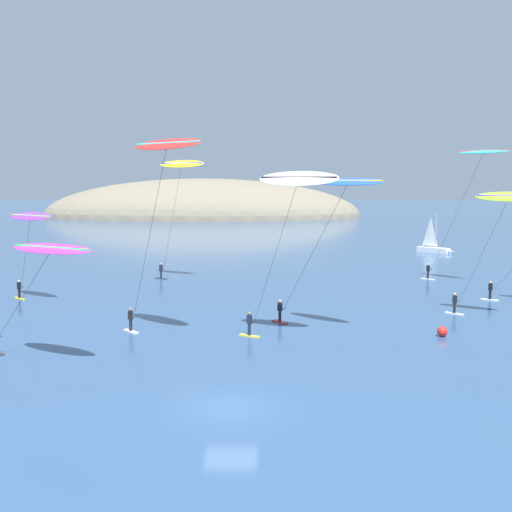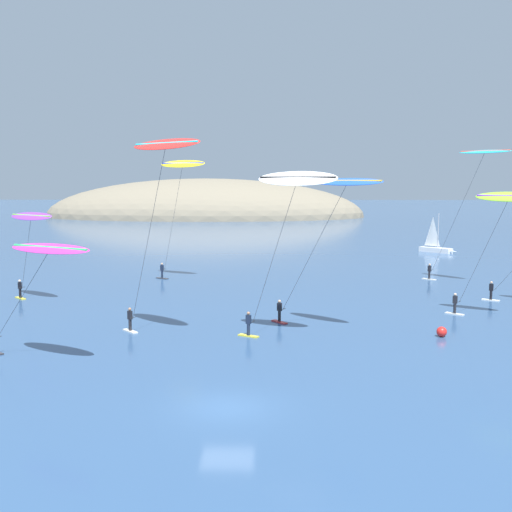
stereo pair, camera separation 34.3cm
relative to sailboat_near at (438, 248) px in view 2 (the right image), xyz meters
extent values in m
plane|color=#2D4C75|center=(-26.46, -64.31, -0.64)|extent=(600.00, 600.00, 0.00)
ellipsoid|color=#7A705B|center=(-32.42, 86.45, -0.64)|extent=(54.92, 28.64, 19.00)
ellipsoid|color=slate|center=(-51.93, 91.42, -0.64)|extent=(71.85, 31.41, 12.08)
ellipsoid|color=#7A705B|center=(-42.75, 87.83, -0.64)|extent=(89.78, 44.54, 21.55)
cube|color=white|center=(-0.21, 0.22, -0.29)|extent=(4.37, 4.40, 0.70)
cone|color=white|center=(1.47, -1.49, -0.29)|extent=(1.99, 2.00, 0.67)
cylinder|color=#B2B2B7|center=(0.00, 0.00, 2.56)|extent=(0.12, 0.12, 5.00)
pyramid|color=white|center=(-0.64, 0.64, 2.38)|extent=(1.32, 1.34, 4.25)
cylinder|color=#A5A5AD|center=(-0.64, 0.64, 0.31)|extent=(1.32, 1.34, 0.08)
cube|color=silver|center=(-9.84, -43.11, -0.60)|extent=(1.38, 1.31, 0.08)
cylinder|color=black|center=(-9.84, -43.11, -0.16)|extent=(0.22, 0.22, 0.80)
cube|color=black|center=(-9.84, -43.11, 0.54)|extent=(0.39, 0.35, 0.60)
sphere|color=beige|center=(-9.84, -43.11, 0.96)|extent=(0.22, 0.22, 0.22)
cylinder|color=black|center=(-9.54, -43.28, 0.42)|extent=(0.32, 0.49, 0.04)
ellipsoid|color=#8CD12D|center=(-6.66, -44.99, 8.68)|extent=(4.73, 3.38, 0.87)
cylinder|color=#722DD1|center=(-6.66, -44.99, 8.73)|extent=(4.09, 2.52, 0.16)
cylinder|color=#333338|center=(-8.10, -44.14, 4.50)|extent=(2.91, 1.74, 8.17)
ellipsoid|color=#D62D9E|center=(-36.92, -57.50, 6.10)|extent=(5.92, 4.01, 0.60)
cylinder|color=#28D160|center=(-36.92, -57.50, 6.15)|extent=(5.08, 2.79, 0.16)
cylinder|color=#333338|center=(-39.00, -56.40, 3.21)|extent=(4.19, 2.23, 5.59)
cube|color=yellow|center=(-46.80, -37.15, -0.60)|extent=(1.33, 1.35, 0.08)
cylinder|color=black|center=(-46.80, -37.15, -0.16)|extent=(0.22, 0.22, 0.80)
cube|color=black|center=(-46.80, -37.15, 0.54)|extent=(0.39, 0.36, 0.60)
sphere|color=beige|center=(-46.80, -37.15, 0.96)|extent=(0.22, 0.22, 0.22)
cylinder|color=black|center=(-46.51, -37.35, 0.42)|extent=(0.35, 0.47, 0.04)
ellipsoid|color=purple|center=(-45.06, -38.40, 6.81)|extent=(5.33, 4.33, 0.79)
cylinder|color=#7ACC42|center=(-45.06, -38.40, 6.86)|extent=(4.45, 3.25, 0.16)
cylinder|color=#333338|center=(-45.78, -37.87, 3.56)|extent=(1.49, 1.08, 6.29)
cube|color=silver|center=(-34.26, -49.40, -0.60)|extent=(1.29, 1.39, 0.08)
cylinder|color=black|center=(-34.26, -49.40, -0.16)|extent=(0.22, 0.22, 0.80)
cube|color=black|center=(-34.26, -49.40, 0.54)|extent=(0.39, 0.37, 0.60)
sphere|color=#9E7051|center=(-34.26, -49.40, 0.96)|extent=(0.22, 0.22, 0.22)
cylinder|color=black|center=(-33.99, -49.62, 0.42)|extent=(0.38, 0.45, 0.04)
ellipsoid|color=red|center=(-31.13, -51.94, 12.20)|extent=(5.70, 5.03, 0.93)
cylinder|color=#23D6DB|center=(-31.13, -51.94, 12.25)|extent=(4.61, 3.79, 0.16)
cylinder|color=#333338|center=(-32.56, -50.78, 6.26)|extent=(2.88, 2.35, 11.69)
cube|color=silver|center=(-4.98, -37.19, -0.60)|extent=(1.48, 1.15, 0.08)
cylinder|color=black|center=(-4.98, -37.19, -0.16)|extent=(0.22, 0.22, 0.80)
cube|color=black|center=(-4.98, -37.19, 0.54)|extent=(0.39, 0.35, 0.60)
sphere|color=tan|center=(-4.98, -37.19, 0.96)|extent=(0.22, 0.22, 0.22)
cylinder|color=black|center=(-4.68, -37.37, 0.42)|extent=(0.32, 0.49, 0.04)
cube|color=yellow|center=(-25.92, -50.60, -0.60)|extent=(1.49, 1.12, 0.08)
cylinder|color=#192338|center=(-25.92, -50.60, -0.16)|extent=(0.22, 0.22, 0.80)
cube|color=#192338|center=(-25.92, -50.60, 0.54)|extent=(0.39, 0.31, 0.60)
sphere|color=#9E7051|center=(-25.92, -50.60, 0.96)|extent=(0.22, 0.22, 0.22)
cylinder|color=black|center=(-25.59, -50.73, 0.42)|extent=(0.24, 0.52, 0.04)
ellipsoid|color=white|center=(-22.73, -51.89, 10.03)|extent=(5.51, 3.31, 1.09)
cylinder|color=black|center=(-22.73, -51.89, 10.08)|extent=(4.80, 2.06, 0.16)
cylinder|color=#333338|center=(-24.16, -51.31, 5.18)|extent=(2.89, 1.19, 9.52)
cube|color=silver|center=(-7.48, -25.43, -0.60)|extent=(1.37, 1.31, 0.08)
cylinder|color=black|center=(-7.48, -25.43, -0.16)|extent=(0.22, 0.22, 0.80)
cube|color=black|center=(-7.48, -25.43, 0.54)|extent=(0.38, 0.38, 0.60)
sphere|color=tan|center=(-7.48, -25.43, 0.96)|extent=(0.22, 0.22, 0.22)
cylinder|color=black|center=(-7.24, -25.68, 0.42)|extent=(0.43, 0.41, 0.04)
ellipsoid|color=#23B2C6|center=(-3.54, -29.60, 12.64)|extent=(4.57, 4.75, 0.52)
cylinder|color=#DB4C38|center=(-3.54, -29.60, 12.69)|extent=(3.67, 3.87, 0.16)
cylinder|color=#333338|center=(-5.39, -27.64, 6.48)|extent=(3.73, 3.95, 12.13)
cube|color=#2D2D33|center=(-36.01, -25.39, -0.60)|extent=(1.46, 1.18, 0.08)
cylinder|color=#192338|center=(-36.01, -25.39, -0.16)|extent=(0.22, 0.22, 0.80)
cube|color=#192338|center=(-36.01, -25.39, 0.54)|extent=(0.39, 0.33, 0.60)
sphere|color=tan|center=(-36.01, -25.39, 0.96)|extent=(0.22, 0.22, 0.22)
cylinder|color=black|center=(-35.70, -25.55, 0.42)|extent=(0.28, 0.51, 0.04)
ellipsoid|color=yellow|center=(-33.47, -26.68, 11.54)|extent=(5.35, 3.50, 0.93)
cylinder|color=#1432E0|center=(-33.47, -26.68, 11.59)|extent=(4.64, 2.47, 0.16)
cylinder|color=#333338|center=(-34.59, -26.11, 5.93)|extent=(2.26, 1.17, 11.03)
cube|color=red|center=(-23.75, -46.28, -0.60)|extent=(1.21, 1.44, 0.08)
cylinder|color=black|center=(-23.75, -46.28, -0.16)|extent=(0.22, 0.22, 0.80)
cube|color=black|center=(-23.75, -46.28, 0.54)|extent=(0.39, 0.37, 0.60)
sphere|color=tan|center=(-23.75, -46.28, 0.96)|extent=(0.22, 0.22, 0.22)
cylinder|color=black|center=(-23.47, -46.50, 0.42)|extent=(0.38, 0.45, 0.04)
ellipsoid|color=blue|center=(-19.29, -49.86, 9.81)|extent=(4.98, 4.32, 0.65)
cylinder|color=gold|center=(-19.29, -49.86, 9.86)|extent=(4.14, 3.37, 0.16)
cylinder|color=#333338|center=(-21.38, -48.18, 5.06)|extent=(4.21, 3.39, 9.30)
sphere|color=red|center=(-12.81, -50.45, -0.29)|extent=(0.70, 0.70, 0.70)
camera|label=1|loc=(-24.87, -93.18, 10.00)|focal=45.00mm
camera|label=2|loc=(-24.53, -93.18, 10.00)|focal=45.00mm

